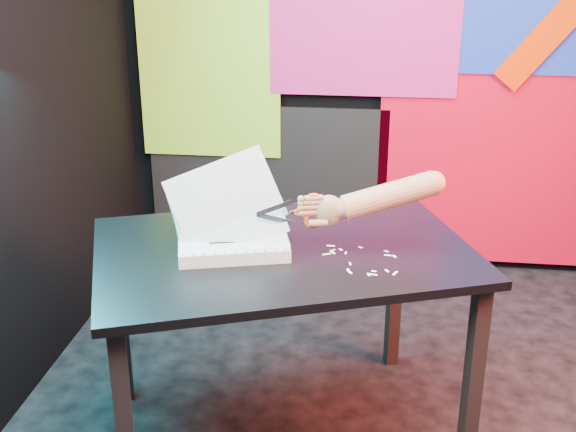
# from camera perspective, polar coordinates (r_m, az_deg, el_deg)

# --- Properties ---
(room) EXTENTS (3.01, 3.01, 2.71)m
(room) POSITION_cam_1_polar(r_m,az_deg,el_deg) (2.28, 11.48, 11.53)
(room) COLOR black
(room) RESTS_ON ground
(backdrop) EXTENTS (2.88, 0.05, 2.08)m
(backdrop) POSITION_cam_1_polar(r_m,az_deg,el_deg) (3.79, 10.62, 9.34)
(backdrop) COLOR #BD051F
(backdrop) RESTS_ON ground
(work_table) EXTENTS (1.44, 1.20, 0.75)m
(work_table) POSITION_cam_1_polar(r_m,az_deg,el_deg) (2.45, -0.41, -4.33)
(work_table) COLOR #272727
(work_table) RESTS_ON ground
(printout_stack) EXTENTS (0.44, 0.34, 0.34)m
(printout_stack) POSITION_cam_1_polar(r_m,az_deg,el_deg) (2.39, -4.43, -1.96)
(printout_stack) COLOR beige
(printout_stack) RESTS_ON work_table
(scissors) EXTENTS (0.22, 0.07, 0.13)m
(scissors) POSITION_cam_1_polar(r_m,az_deg,el_deg) (2.37, 1.65, 0.36)
(scissors) COLOR #B1B0CD
(scissors) RESTS_ON printout_stack
(hand_forearm) EXTENTS (0.47, 0.18, 0.17)m
(hand_forearm) POSITION_cam_1_polar(r_m,az_deg,el_deg) (2.41, 7.20, 1.44)
(hand_forearm) COLOR #A16848
(hand_forearm) RESTS_ON work_table
(paper_clippings) EXTENTS (0.24, 0.22, 0.00)m
(paper_clippings) POSITION_cam_1_polar(r_m,az_deg,el_deg) (2.33, 5.66, -3.47)
(paper_clippings) COLOR white
(paper_clippings) RESTS_ON work_table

